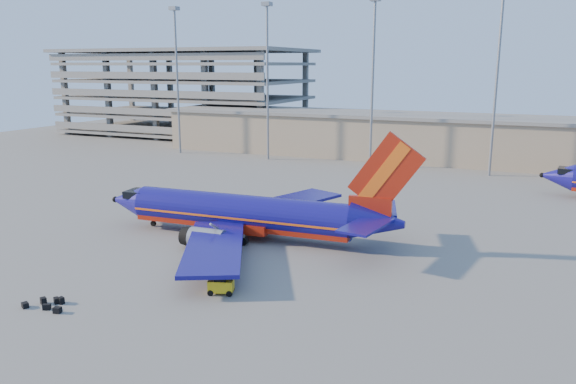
# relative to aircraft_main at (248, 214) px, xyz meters

# --- Properties ---
(ground) EXTENTS (220.00, 220.00, 0.00)m
(ground) POSITION_rel_aircraft_main_xyz_m (5.27, -0.40, -2.50)
(ground) COLOR slate
(ground) RESTS_ON ground
(terminal_building) EXTENTS (122.00, 16.00, 8.50)m
(terminal_building) POSITION_rel_aircraft_main_xyz_m (15.27, 57.60, 1.81)
(terminal_building) COLOR gray
(terminal_building) RESTS_ON ground
(parking_garage) EXTENTS (62.00, 32.00, 21.40)m
(parking_garage) POSITION_rel_aircraft_main_xyz_m (-56.73, 73.65, 9.22)
(parking_garage) COLOR slate
(parking_garage) RESTS_ON ground
(light_mast_row) EXTENTS (101.60, 1.60, 28.65)m
(light_mast_row) POSITION_rel_aircraft_main_xyz_m (10.27, 45.60, 15.05)
(light_mast_row) COLOR gray
(light_mast_row) RESTS_ON ground
(aircraft_main) EXTENTS (34.65, 33.28, 11.73)m
(aircraft_main) POSITION_rel_aircraft_main_xyz_m (0.00, 0.00, 0.00)
(aircraft_main) COLOR navy
(aircraft_main) RESTS_ON ground
(baggage_tug) EXTENTS (2.24, 1.76, 1.42)m
(baggage_tug) POSITION_rel_aircraft_main_xyz_m (4.94, -14.02, -1.77)
(baggage_tug) COLOR gold
(baggage_tug) RESTS_ON ground
(luggage_pile) EXTENTS (3.56, 2.19, 0.51)m
(luggage_pile) POSITION_rel_aircraft_main_xyz_m (-5.60, -21.38, -2.28)
(luggage_pile) COLOR black
(luggage_pile) RESTS_ON ground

